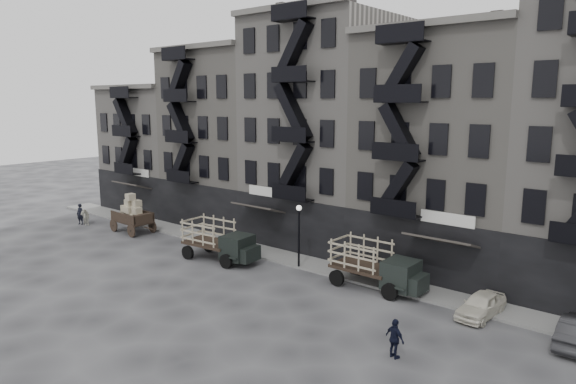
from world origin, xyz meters
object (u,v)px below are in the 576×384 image
Objects in this scene: horse at (84,216)px; stake_truck_east at (375,262)px; pedestrian_mid at (230,248)px; wagon at (131,210)px; stake_truck_west at (219,238)px; pedestrian_west at (80,214)px; car_east at (481,305)px; policeman at (395,339)px.

horse is 0.32× the size of stake_truck_east.
stake_truck_east reaches higher than pedestrian_mid.
horse is at bearing -165.82° from wagon.
wagon is (5.67, 1.15, 1.10)m from horse.
stake_truck_west reaches higher than pedestrian_west.
pedestrian_west is (-0.27, -0.21, 0.17)m from horse.
pedestrian_mid is (-10.25, -1.89, -0.63)m from stake_truck_east.
stake_truck_east is at bearing 6.43° from wagon.
wagon is at bearing 171.65° from stake_truck_west.
pedestrian_west reaches higher than horse.
horse is at bearing 176.60° from stake_truck_west.
pedestrian_west reaches higher than car_east.
wagon is 27.88m from policeman.
pedestrian_mid reaches higher than policeman.
stake_truck_west is at bearing 0.76° from pedestrian_mid.
stake_truck_east is at bearing 175.63° from pedestrian_mid.
pedestrian_west reaches higher than policeman.
stake_truck_east reaches higher than horse.
policeman is (15.98, -4.62, -0.73)m from stake_truck_west.
wagon reaches higher than pedestrian_mid.
car_east is 2.07× the size of policeman.
car_east is 1.95× the size of pedestrian_west.
pedestrian_west is (-17.32, -0.71, -0.68)m from stake_truck_west.
stake_truck_west is at bearing 2.10° from policeman.
policeman is at bearing -54.08° from stake_truck_east.
pedestrian_mid is (-16.50, -1.85, 0.37)m from car_east.
wagon reaches higher than stake_truck_east.
pedestrian_west is at bearing -11.81° from pedestrian_mid.
stake_truck_east is 3.22× the size of policeman.
stake_truck_east is 6.32m from car_east.
horse is 33.29m from policeman.
policeman is (33.30, -3.91, -0.05)m from pedestrian_west.
pedestrian_west is at bearing 177.27° from stake_truck_west.
car_east is at bearing 1.78° from stake_truck_west.
stake_truck_west is 17.49m from car_east.
stake_truck_west is 16.65m from policeman.
stake_truck_east is at bearing -175.47° from car_east.
pedestrian_mid is 1.12× the size of policeman.
horse is 5.89m from wagon.
car_east is 1.84× the size of pedestrian_mid.
stake_truck_west is 3.11× the size of pedestrian_west.
stake_truck_east is 3.04× the size of pedestrian_west.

